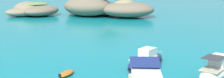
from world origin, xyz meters
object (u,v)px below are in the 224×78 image
object	(u,v)px
dinghy_tender	(66,73)
islet_large	(101,7)
islet_small	(32,9)
motorboat_white	(217,70)
motorboat_navy	(146,60)

from	to	relation	value
dinghy_tender	islet_large	bearing A→B (deg)	84.85
islet_large	islet_small	xyz separation A→B (m)	(-20.01, 0.76, -0.72)
motorboat_white	islet_large	bearing A→B (deg)	101.41
motorboat_white	dinghy_tender	size ratio (longest dim) A/B	2.66
islet_small	dinghy_tender	size ratio (longest dim) A/B	6.08
motorboat_navy	dinghy_tender	size ratio (longest dim) A/B	2.48
islet_small	islet_large	bearing A→B (deg)	-2.17
motorboat_white	dinghy_tender	xyz separation A→B (m)	(-16.28, 1.44, -0.57)
islet_large	dinghy_tender	world-z (taller)	islet_large
islet_small	motorboat_navy	xyz separation A→B (m)	(24.40, -52.48, -1.01)
islet_small	motorboat_white	size ratio (longest dim) A/B	2.29
islet_small	dinghy_tender	xyz separation A→B (m)	(15.07, -55.55, -1.51)
dinghy_tender	motorboat_navy	bearing A→B (deg)	18.24
islet_large	motorboat_white	bearing A→B (deg)	-78.59
islet_large	dinghy_tender	size ratio (longest dim) A/B	10.51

